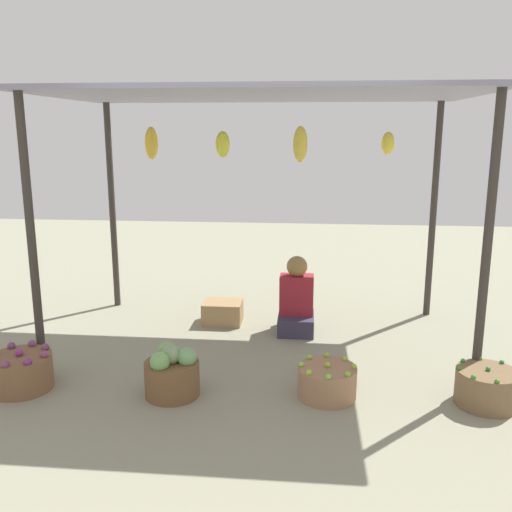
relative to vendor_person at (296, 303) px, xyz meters
The scene contains 8 objects.
ground_plane 0.53m from the vendor_person, 141.26° to the right, with size 14.00×14.00×0.00m, color gray.
market_stall_structure 1.92m from the vendor_person, 141.85° to the right, with size 3.85×2.17×2.34m.
vendor_person is the anchor object (origin of this frame).
basket_purple_onions 2.63m from the vendor_person, 144.57° to the right, with size 0.49×0.49×0.34m.
basket_cabbages 1.77m from the vendor_person, 121.36° to the right, with size 0.42×0.42×0.41m.
basket_limes 1.46m from the vendor_person, 79.03° to the right, with size 0.45×0.45×0.28m.
basket_green_chilies 2.05m from the vendor_person, 44.51° to the right, with size 0.45×0.45×0.30m.
wooden_crate_near_vendor 0.82m from the vendor_person, 167.58° to the left, with size 0.41×0.33×0.23m, color #A38053.
Camera 1 is at (0.45, -5.13, 2.01)m, focal length 38.99 mm.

